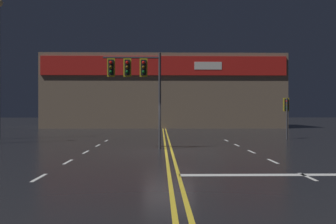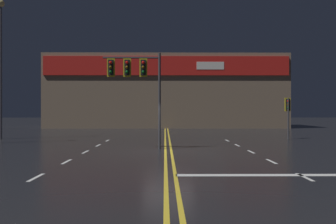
# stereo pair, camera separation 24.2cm
# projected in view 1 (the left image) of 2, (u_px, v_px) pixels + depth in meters

# --- Properties ---
(ground_plane) EXTENTS (200.00, 200.00, 0.00)m
(ground_plane) POSITION_uv_depth(u_px,v_px,m) (169.00, 152.00, 18.77)
(ground_plane) COLOR black
(road_markings) EXTENTS (12.39, 60.00, 0.01)m
(road_markings) POSITION_uv_depth(u_px,v_px,m) (184.00, 154.00, 17.65)
(road_markings) COLOR gold
(road_markings) RESTS_ON ground
(traffic_signal_median) EXTENTS (3.13, 0.36, 5.19)m
(traffic_signal_median) POSITION_uv_depth(u_px,v_px,m) (135.00, 74.00, 20.18)
(traffic_signal_median) COLOR #38383D
(traffic_signal_median) RESTS_ON ground
(traffic_signal_corner_northeast) EXTENTS (0.42, 0.36, 3.03)m
(traffic_signal_corner_northeast) POSITION_uv_depth(u_px,v_px,m) (286.00, 109.00, 27.50)
(traffic_signal_corner_northeast) COLOR #38383D
(traffic_signal_corner_northeast) RESTS_ON ground
(building_backdrop) EXTENTS (29.24, 10.23, 8.90)m
(building_backdrop) POSITION_uv_depth(u_px,v_px,m) (164.00, 93.00, 48.63)
(building_backdrop) COLOR #7A6651
(building_backdrop) RESTS_ON ground
(utility_pole_row) EXTENTS (47.75, 0.26, 10.91)m
(utility_pole_row) POSITION_uv_depth(u_px,v_px,m) (183.00, 82.00, 40.97)
(utility_pole_row) COLOR #4C3828
(utility_pole_row) RESTS_ON ground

